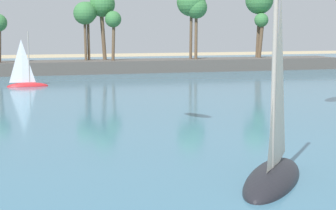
{
  "coord_description": "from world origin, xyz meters",
  "views": [
    {
      "loc": [
        -1.5,
        -1.59,
        6.51
      ],
      "look_at": [
        2.7,
        13.74,
        4.2
      ],
      "focal_mm": 57.75,
      "sensor_mm": 36.0,
      "label": 1
    }
  ],
  "objects": [
    {
      "name": "palm_headland",
      "position": [
        1.73,
        74.86,
        3.99
      ],
      "size": [
        91.36,
        6.71,
        12.74
      ],
      "color": "#514C47",
      "rests_on": "ground"
    },
    {
      "name": "sea",
      "position": [
        0.0,
        60.63,
        0.03
      ],
      "size": [
        220.0,
        108.08,
        0.06
      ],
      "primitive_type": "cube",
      "color": "teal",
      "rests_on": "ground"
    },
    {
      "name": "sailboat_near_shore",
      "position": [
        8.68,
        18.65,
        0.93
      ],
      "size": [
        5.64,
        6.54,
        9.69
      ],
      "color": "black",
      "rests_on": "sea"
    },
    {
      "name": "sailboat_toward_headland",
      "position": [
        -0.89,
        58.95,
        0.64
      ],
      "size": [
        4.42,
        1.34,
        6.4
      ],
      "color": "red",
      "rests_on": "sea"
    }
  ]
}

